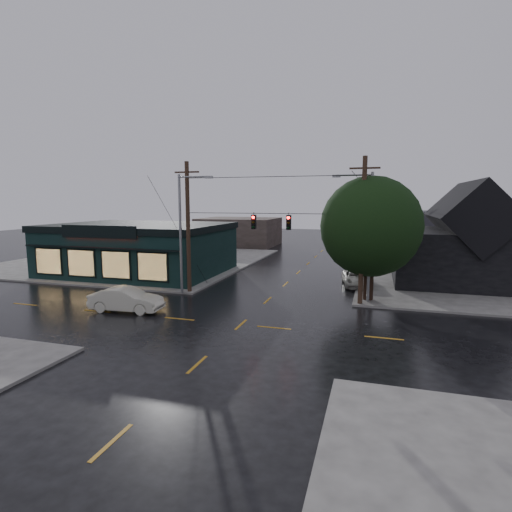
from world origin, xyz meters
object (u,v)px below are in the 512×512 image
(suv_silver, at_px, (357,278))
(corner_tree, at_px, (371,227))
(utility_pole_ne, at_px, (360,305))
(utility_pole_nw, at_px, (190,293))
(sedan_cream, at_px, (126,300))

(suv_silver, bearing_deg, corner_tree, -87.84)
(utility_pole_ne, height_order, suv_silver, utility_pole_ne)
(suv_silver, bearing_deg, utility_pole_ne, -94.43)
(utility_pole_nw, xyz_separation_m, suv_silver, (12.50, 6.46, 0.68))
(utility_pole_nw, height_order, sedan_cream, utility_pole_nw)
(corner_tree, xyz_separation_m, utility_pole_ne, (-0.50, -1.32, -5.39))
(utility_pole_ne, bearing_deg, suv_silver, 94.42)
(utility_pole_nw, relative_size, utility_pole_ne, 1.00)
(sedan_cream, bearing_deg, utility_pole_nw, -20.27)
(utility_pole_ne, bearing_deg, sedan_cream, -157.83)
(utility_pole_nw, height_order, suv_silver, utility_pole_nw)
(corner_tree, bearing_deg, sedan_cream, -154.29)
(utility_pole_nw, bearing_deg, utility_pole_ne, 0.00)
(corner_tree, relative_size, suv_silver, 1.80)
(utility_pole_ne, relative_size, sedan_cream, 2.12)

